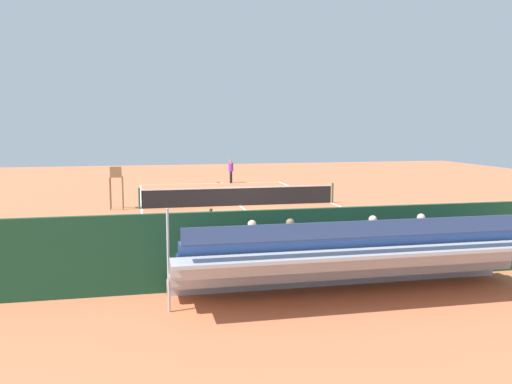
{
  "coord_description": "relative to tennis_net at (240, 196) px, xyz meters",
  "views": [
    {
      "loc": [
        5.09,
        27.32,
        4.16
      ],
      "look_at": [
        0.0,
        4.0,
        1.2
      ],
      "focal_mm": 37.89,
      "sensor_mm": 36.0,
      "label": 1
    }
  ],
  "objects": [
    {
      "name": "tennis_ball_near",
      "position": [
        -3.73,
        -7.55,
        -0.47
      ],
      "size": [
        0.07,
        0.07,
        0.07
      ],
      "primitive_type": "sphere",
      "color": "#CCDB33",
      "rests_on": "ground"
    },
    {
      "name": "court_line_markings",
      "position": [
        0.0,
        -0.04,
        -0.5
      ],
      "size": [
        10.1,
        22.2,
        0.01
      ],
      "color": "white",
      "rests_on": "ground"
    },
    {
      "name": "equipment_bag",
      "position": [
        -0.28,
        13.4,
        -0.32
      ],
      "size": [
        0.9,
        0.36,
        0.36
      ],
      "primitive_type": "cube",
      "color": "#B22D2D",
      "rests_on": "ground"
    },
    {
      "name": "umpire_chair",
      "position": [
        6.2,
        -0.12,
        0.81
      ],
      "size": [
        0.67,
        0.67,
        2.14
      ],
      "color": "olive",
      "rests_on": "ground"
    },
    {
      "name": "ground_plane",
      "position": [
        0.0,
        0.0,
        -0.5
      ],
      "size": [
        60.0,
        60.0,
        0.0
      ],
      "primitive_type": "plane",
      "color": "#CC7047"
    },
    {
      "name": "line_judge",
      "position": [
        3.26,
        13.15,
        0.51
      ],
      "size": [
        0.38,
        0.54,
        1.93
      ],
      "color": "#232328",
      "rests_on": "ground"
    },
    {
      "name": "bleacher_stand",
      "position": [
        0.15,
        15.29,
        0.43
      ],
      "size": [
        9.06,
        2.4,
        2.35
      ],
      "color": "#B2B2B7",
      "rests_on": "ground"
    },
    {
      "name": "tennis_player",
      "position": [
        -1.42,
        -11.05,
        0.51
      ],
      "size": [
        0.47,
        0.55,
        1.93
      ],
      "color": "black",
      "rests_on": "ground"
    },
    {
      "name": "tennis_net",
      "position": [
        0.0,
        0.0,
        0.0
      ],
      "size": [
        10.3,
        0.1,
        1.07
      ],
      "color": "black",
      "rests_on": "ground"
    },
    {
      "name": "courtside_bench",
      "position": [
        -2.24,
        13.27,
        0.06
      ],
      "size": [
        1.8,
        0.4,
        0.93
      ],
      "color": "#9E754C",
      "rests_on": "ground"
    },
    {
      "name": "backdrop_wall",
      "position": [
        0.0,
        14.0,
        0.5
      ],
      "size": [
        18.0,
        0.16,
        2.0
      ],
      "primitive_type": "cube",
      "color": "#194228",
      "rests_on": "ground"
    },
    {
      "name": "tennis_racket",
      "position": [
        -0.82,
        -11.4,
        -0.49
      ],
      "size": [
        0.58,
        0.41,
        0.03
      ],
      "color": "black",
      "rests_on": "ground"
    }
  ]
}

